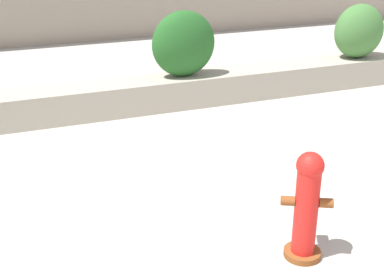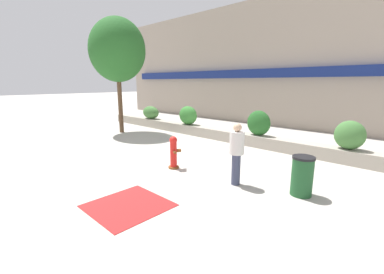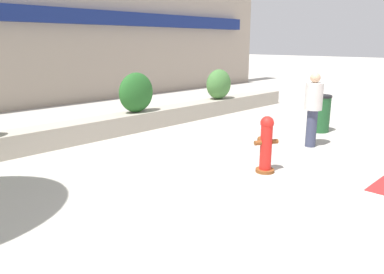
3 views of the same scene
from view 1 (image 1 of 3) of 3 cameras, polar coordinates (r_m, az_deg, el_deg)
The scene contains 4 objects.
planter_wall_low at distance 8.69m, azimuth -14.38°, elevation 3.33°, with size 18.00×0.70×0.50m, color #ADA393.
hedge_bush_2 at distance 8.96m, azimuth -0.90°, elevation 9.91°, with size 1.09×0.56×1.10m, color #235B23.
hedge_bush_3 at distance 10.68m, azimuth 17.38°, elevation 10.73°, with size 0.99×0.70×1.01m, color #427538.
fire_hydrant at distance 5.05m, azimuth 12.12°, elevation -7.11°, with size 0.48×0.49×1.08m.
Camera 1 is at (-0.87, -2.20, 3.00)m, focal length 50.00 mm.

